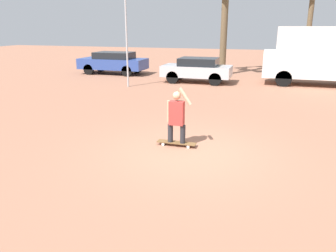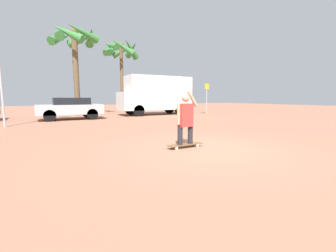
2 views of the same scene
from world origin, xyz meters
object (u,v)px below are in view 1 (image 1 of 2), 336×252
Objects in this scene: camper_van at (325,54)px; parked_car_blue at (113,62)px; parked_car_silver at (197,69)px; skateboard at (176,143)px; person_skateboarder at (177,115)px; flagpole at (126,4)px.

parked_car_blue is (-12.75, 0.82, -0.88)m from camper_van.
parked_car_silver is 0.87× the size of parked_car_blue.
skateboard is at bearing -113.51° from camper_van.
person_skateboarder is 0.34× the size of parked_car_blue.
camper_van is at bearing -3.67° from parked_car_blue.
skateboard is 0.27× the size of parked_car_silver.
parked_car_silver is (-1.73, 10.36, -0.11)m from person_skateboarder.
camper_van reaches higher than skateboard.
flagpole reaches higher than parked_car_silver.
skateboard is at bearing -57.15° from parked_car_blue.
skateboard is 10.52m from parked_car_silver.
parked_car_blue is at bearing 176.33° from camper_van.
parked_car_silver is at bearing -16.13° from parked_car_blue.
parked_car_silver is at bearing 38.09° from flagpole.
person_skateboarder reaches higher than parked_car_blue.
camper_van is 1.33× the size of parked_car_blue.
camper_van is (4.92, 11.31, 0.81)m from person_skateboarder.
parked_car_blue reaches higher than parked_car_silver.
camper_van is at bearing 8.11° from parked_car_silver.
parked_car_blue reaches higher than skateboard.
parked_car_blue is 0.61× the size of flagpole.
parked_car_silver is 0.53× the size of flagpole.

